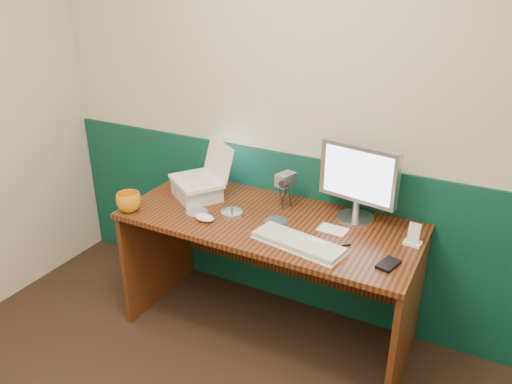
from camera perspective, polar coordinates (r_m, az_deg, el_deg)
The scene contains 19 objects.
back_wall at distance 2.79m, azimuth 6.68°, elevation 8.81°, with size 3.50×0.04×2.50m, color beige.
wainscot at distance 3.06m, azimuth 5.92°, elevation -4.90°, with size 3.48×0.02×1.00m, color #07342C.
desk at distance 2.88m, azimuth 1.41°, elevation -9.78°, with size 1.60×0.70×0.75m, color #331609.
laptop_riser at distance 2.94m, azimuth -6.80°, elevation 0.22°, with size 0.27×0.23×0.09m, color silver.
laptop at distance 2.87m, azimuth -6.97°, elevation 3.41°, with size 0.31×0.24×0.26m, color white, non-canonical shape.
monitor at distance 2.65m, azimuth 11.63°, elevation 1.03°, with size 0.43×0.12×0.43m, color #BABABF, non-canonical shape.
keyboard at distance 2.44m, azimuth 4.84°, elevation -5.86°, with size 0.46×0.15×0.03m, color silver.
mouse_right at distance 2.44m, azimuth 6.76°, elevation -5.71°, with size 0.12×0.07×0.04m, color white.
mouse_left at distance 2.67m, azimuth -5.93°, elevation -2.91°, with size 0.12×0.07×0.04m, color white.
mug at distance 2.84m, azimuth -14.33°, elevation -1.12°, with size 0.14×0.14×0.11m, color orange.
camcorder at distance 2.78m, azimuth 3.38°, elevation 0.27°, with size 0.09×0.14×0.21m, color #B2B2B7, non-canonical shape.
cd_spindle at distance 2.72m, azimuth -2.76°, elevation -2.46°, with size 0.12×0.12×0.03m, color silver.
cd_loose_a at distance 2.78m, azimuth -6.78°, elevation -2.25°, with size 0.13×0.13×0.00m, color silver.
cd_loose_b at distance 2.66m, azimuth 2.36°, elevation -3.35°, with size 0.13×0.13×0.00m, color silver.
pen at distance 2.45m, azimuth 9.14°, elevation -6.20°, with size 0.01×0.01×0.15m, color black.
papers at distance 2.61m, azimuth 8.77°, elevation -4.27°, with size 0.15×0.10×0.00m, color silver.
dock at distance 2.56m, azimuth 17.47°, elevation -5.57°, with size 0.08×0.06×0.02m, color white.
music_player at distance 2.54m, azimuth 17.63°, elevation -4.45°, with size 0.06×0.01×0.10m, color silver.
pda at distance 2.36m, azimuth 14.88°, elevation -7.98°, with size 0.07×0.12×0.01m, color black.
Camera 1 is at (0.96, -0.76, 1.98)m, focal length 35.00 mm.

